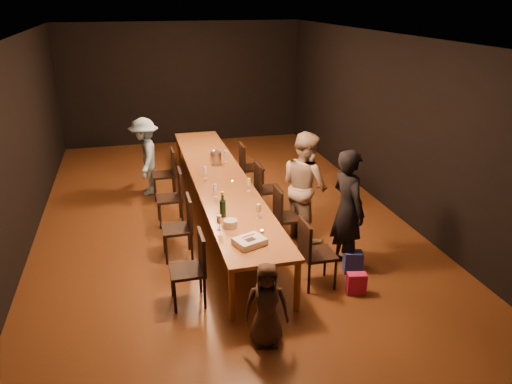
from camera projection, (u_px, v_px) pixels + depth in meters
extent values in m
plane|color=#452611|center=(221.00, 218.00, 8.60)|extent=(10.00, 10.00, 0.00)
cube|color=black|center=(183.00, 84.00, 12.56)|extent=(6.00, 0.04, 3.00)
cube|color=black|center=(344.00, 310.00, 3.55)|extent=(6.00, 0.04, 3.00)
cube|color=black|center=(18.00, 146.00, 7.36)|extent=(0.04, 10.00, 3.00)
cube|color=black|center=(387.00, 122.00, 8.74)|extent=(0.04, 10.00, 3.00)
cube|color=silver|center=(216.00, 37.00, 7.50)|extent=(6.00, 10.00, 0.04)
cube|color=brown|center=(220.00, 178.00, 8.34)|extent=(0.90, 6.00, 0.05)
cylinder|color=brown|center=(232.00, 295.00, 5.77)|extent=(0.08, 0.08, 0.70)
cylinder|color=brown|center=(297.00, 286.00, 5.95)|extent=(0.08, 0.08, 0.70)
cylinder|color=brown|center=(178.00, 152.00, 11.00)|extent=(0.08, 0.08, 0.70)
cylinder|color=brown|center=(214.00, 150.00, 11.18)|extent=(0.08, 0.08, 0.70)
imported|color=black|center=(348.00, 210.00, 6.78)|extent=(0.51, 0.69, 1.72)
imported|color=#BEA58E|center=(305.00, 186.00, 7.66)|extent=(0.88, 1.00, 1.71)
imported|color=#7FA6C4|center=(145.00, 157.00, 9.42)|extent=(0.61, 0.99, 1.47)
imported|color=#402E24|center=(267.00, 305.00, 5.35)|extent=(0.54, 0.42, 0.98)
cube|color=#C71D5C|center=(356.00, 284.00, 6.38)|extent=(0.26, 0.18, 0.29)
cube|color=#2536A3|center=(353.00, 262.00, 6.87)|extent=(0.28, 0.21, 0.31)
cube|color=white|center=(250.00, 241.00, 6.07)|extent=(0.44, 0.40, 0.08)
cube|color=black|center=(250.00, 239.00, 6.02)|extent=(0.15, 0.13, 0.00)
cube|color=red|center=(248.00, 236.00, 6.11)|extent=(0.18, 0.10, 0.00)
cylinder|color=silver|center=(231.00, 224.00, 6.51)|extent=(0.21, 0.21, 0.10)
cylinder|color=#A4A3A7|center=(216.00, 158.00, 8.95)|extent=(0.26, 0.26, 0.22)
cylinder|color=#B2B7B2|center=(262.00, 231.00, 6.38)|extent=(0.05, 0.05, 0.03)
cylinder|color=#B2B7B2|center=(232.00, 182.00, 8.07)|extent=(0.05, 0.05, 0.03)
cylinder|color=#B2B7B2|center=(214.00, 152.00, 9.63)|extent=(0.05, 0.05, 0.03)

